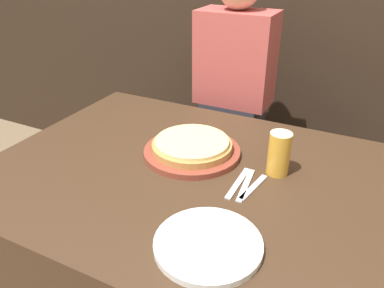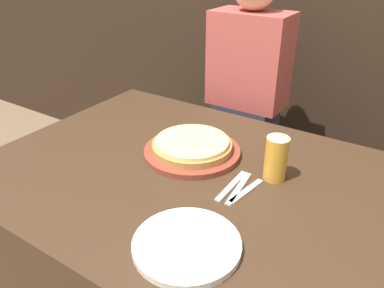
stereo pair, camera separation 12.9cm
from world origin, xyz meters
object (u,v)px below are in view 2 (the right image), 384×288
at_px(fork, 231,186).
at_px(dinner_plate, 187,244).
at_px(beer_glass, 276,157).
at_px(spoon, 246,191).
at_px(pizza_on_board, 192,148).
at_px(diner_person, 245,116).
at_px(dinner_knife, 239,189).

bearing_deg(fork, dinner_plate, -84.17).
xyz_separation_m(beer_glass, fork, (-0.09, -0.12, -0.07)).
height_order(beer_glass, spoon, beer_glass).
height_order(pizza_on_board, spoon, pizza_on_board).
height_order(dinner_plate, diner_person, diner_person).
bearing_deg(dinner_plate, beer_glass, 81.45).
bearing_deg(fork, spoon, 0.00).
height_order(spoon, diner_person, diner_person).
relative_size(beer_glass, dinner_plate, 0.53).
relative_size(beer_glass, spoon, 0.93).
bearing_deg(dinner_plate, fork, 95.83).
xyz_separation_m(pizza_on_board, spoon, (0.26, -0.10, -0.02)).
height_order(dinner_plate, dinner_knife, dinner_plate).
bearing_deg(dinner_knife, dinner_plate, -89.13).
relative_size(beer_glass, dinner_knife, 0.79).
bearing_deg(beer_glass, spoon, -109.06).
bearing_deg(dinner_knife, pizza_on_board, 156.37).
xyz_separation_m(beer_glass, diner_person, (-0.36, 0.56, -0.17)).
height_order(pizza_on_board, fork, pizza_on_board).
bearing_deg(beer_glass, diner_person, 122.91).
relative_size(spoon, diner_person, 0.12).
height_order(beer_glass, dinner_plate, beer_glass).
relative_size(pizza_on_board, fork, 1.87).
xyz_separation_m(dinner_plate, fork, (-0.03, 0.29, -0.01)).
relative_size(fork, dinner_knife, 1.00).
distance_m(dinner_plate, diner_person, 1.02).
distance_m(beer_glass, dinner_knife, 0.15).
bearing_deg(dinner_plate, diner_person, 107.40).
bearing_deg(diner_person, pizza_on_board, -83.61).
relative_size(dinner_plate, spoon, 1.74).
xyz_separation_m(beer_glass, dinner_plate, (-0.06, -0.40, -0.07)).
relative_size(pizza_on_board, dinner_knife, 1.87).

